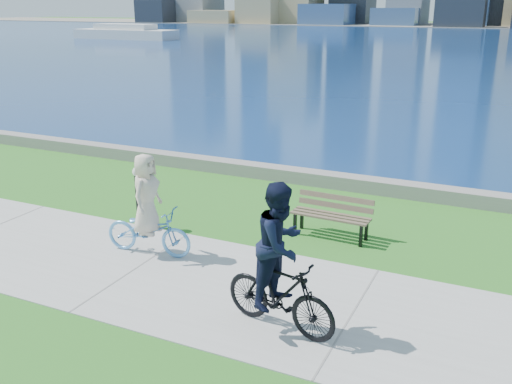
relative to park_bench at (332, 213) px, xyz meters
The scene contains 8 objects.
ground 3.28m from the park_bench, 66.75° to the right, with size 320.00×320.00×0.00m, color #22631A.
concrete_path 3.28m from the park_bench, 66.75° to the right, with size 80.00×3.50×0.02m, color #A09F9B.
seawall 3.48m from the park_bench, 68.36° to the left, with size 90.00×0.50×0.35m, color slate.
ferry_near 72.00m from the park_bench, 130.70° to the left, with size 14.64×4.18×1.99m.
park_bench is the anchor object (origin of this frame).
bollard_lamp 4.08m from the park_bench, 161.84° to the right, with size 0.22×0.22×1.35m.
cyclist_woman 3.73m from the park_bench, 140.78° to the right, with size 0.80×1.81×1.96m.
cyclist_man 3.81m from the park_bench, 83.68° to the right, with size 0.89×1.92×2.26m.
Camera 1 is at (1.95, -7.59, 4.58)m, focal length 40.00 mm.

